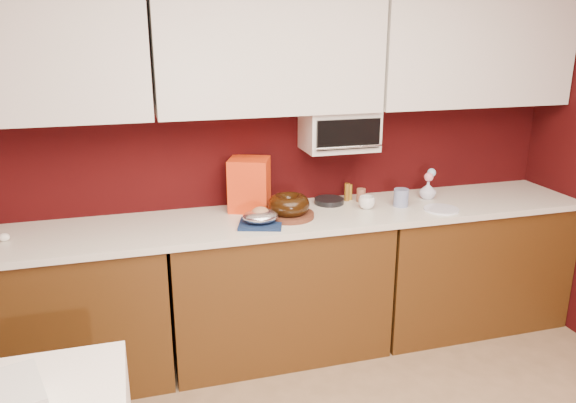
{
  "coord_description": "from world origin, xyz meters",
  "views": [
    {
      "loc": [
        -0.82,
        -1.14,
        1.98
      ],
      "look_at": [
        0.04,
        1.84,
        1.02
      ],
      "focal_mm": 35.0,
      "sensor_mm": 36.0,
      "label": 1
    }
  ],
  "objects_px": {
    "toaster_oven": "(339,130)",
    "pandoro_box": "(249,184)",
    "flower_vase": "(428,189)",
    "foil_ham_nest": "(260,216)",
    "blue_jar": "(401,198)",
    "bundt_cake": "(289,204)",
    "coffee_mug": "(367,201)"
  },
  "relations": [
    {
      "from": "toaster_oven",
      "to": "pandoro_box",
      "type": "distance_m",
      "value": 0.65
    },
    {
      "from": "blue_jar",
      "to": "bundt_cake",
      "type": "bearing_deg",
      "value": -178.74
    },
    {
      "from": "flower_vase",
      "to": "foil_ham_nest",
      "type": "bearing_deg",
      "value": -169.89
    },
    {
      "from": "foil_ham_nest",
      "to": "bundt_cake",
      "type": "bearing_deg",
      "value": 25.67
    },
    {
      "from": "toaster_oven",
      "to": "pandoro_box",
      "type": "relative_size",
      "value": 1.39
    },
    {
      "from": "toaster_oven",
      "to": "pandoro_box",
      "type": "xyz_separation_m",
      "value": [
        -0.57,
        0.01,
        -0.31
      ]
    },
    {
      "from": "coffee_mug",
      "to": "blue_jar",
      "type": "xyz_separation_m",
      "value": [
        0.23,
        -0.01,
        0.01
      ]
    },
    {
      "from": "toaster_oven",
      "to": "blue_jar",
      "type": "height_order",
      "value": "toaster_oven"
    },
    {
      "from": "toaster_oven",
      "to": "foil_ham_nest",
      "type": "relative_size",
      "value": 2.18
    },
    {
      "from": "toaster_oven",
      "to": "flower_vase",
      "type": "relative_size",
      "value": 3.45
    },
    {
      "from": "coffee_mug",
      "to": "flower_vase",
      "type": "bearing_deg",
      "value": 10.85
    },
    {
      "from": "toaster_oven",
      "to": "coffee_mug",
      "type": "bearing_deg",
      "value": -53.19
    },
    {
      "from": "toaster_oven",
      "to": "bundt_cake",
      "type": "height_order",
      "value": "toaster_oven"
    },
    {
      "from": "bundt_cake",
      "to": "coffee_mug",
      "type": "distance_m",
      "value": 0.51
    },
    {
      "from": "foil_ham_nest",
      "to": "pandoro_box",
      "type": "xyz_separation_m",
      "value": [
        0.01,
        0.31,
        0.11
      ]
    },
    {
      "from": "bundt_cake",
      "to": "flower_vase",
      "type": "distance_m",
      "value": 1.0
    },
    {
      "from": "bundt_cake",
      "to": "flower_vase",
      "type": "relative_size",
      "value": 1.88
    },
    {
      "from": "coffee_mug",
      "to": "blue_jar",
      "type": "relative_size",
      "value": 0.86
    },
    {
      "from": "flower_vase",
      "to": "coffee_mug",
      "type": "bearing_deg",
      "value": -169.15
    },
    {
      "from": "bundt_cake",
      "to": "toaster_oven",
      "type": "bearing_deg",
      "value": 27.58
    },
    {
      "from": "bundt_cake",
      "to": "foil_ham_nest",
      "type": "xyz_separation_m",
      "value": [
        -0.2,
        -0.09,
        -0.03
      ]
    },
    {
      "from": "foil_ham_nest",
      "to": "pandoro_box",
      "type": "distance_m",
      "value": 0.33
    },
    {
      "from": "toaster_oven",
      "to": "foil_ham_nest",
      "type": "height_order",
      "value": "toaster_oven"
    },
    {
      "from": "toaster_oven",
      "to": "bundt_cake",
      "type": "distance_m",
      "value": 0.59
    },
    {
      "from": "foil_ham_nest",
      "to": "pandoro_box",
      "type": "bearing_deg",
      "value": 88.93
    },
    {
      "from": "foil_ham_nest",
      "to": "flower_vase",
      "type": "relative_size",
      "value": 1.58
    },
    {
      "from": "coffee_mug",
      "to": "flower_vase",
      "type": "distance_m",
      "value": 0.49
    },
    {
      "from": "coffee_mug",
      "to": "foil_ham_nest",
      "type": "bearing_deg",
      "value": -170.38
    },
    {
      "from": "bundt_cake",
      "to": "flower_vase",
      "type": "xyz_separation_m",
      "value": [
        0.99,
        0.12,
        -0.01
      ]
    },
    {
      "from": "toaster_oven",
      "to": "flower_vase",
      "type": "height_order",
      "value": "toaster_oven"
    },
    {
      "from": "bundt_cake",
      "to": "coffee_mug",
      "type": "xyz_separation_m",
      "value": [
        0.51,
        0.03,
        -0.03
      ]
    },
    {
      "from": "flower_vase",
      "to": "blue_jar",
      "type": "bearing_deg",
      "value": -157.79
    }
  ]
}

